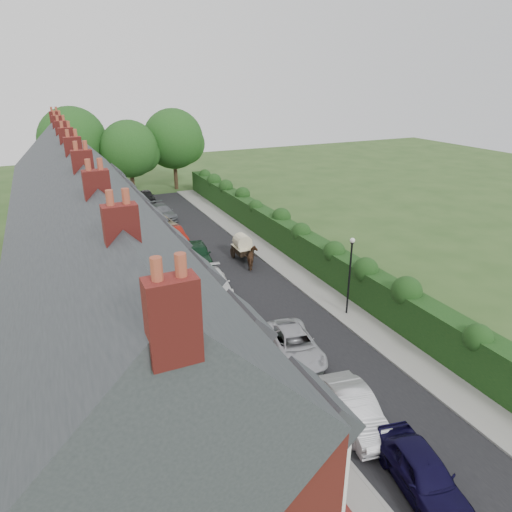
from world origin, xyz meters
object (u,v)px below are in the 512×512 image
(car_white, at_px, (215,283))
(car_red, at_px, (174,235))
(car_black, at_px, (147,196))
(horse, at_px, (253,258))
(horse_cart, at_px, (242,245))
(car_navy, at_px, (423,473))
(car_green, at_px, (198,253))
(car_beige, at_px, (162,224))
(car_grey, at_px, (162,212))
(car_silver_b, at_px, (295,345))
(lamppost, at_px, (350,267))
(car_silver_a, at_px, (355,409))

(car_white, xyz_separation_m, car_red, (0.17, 11.20, 0.02))
(car_red, bearing_deg, car_black, 82.86)
(horse, bearing_deg, horse_cart, -66.43)
(car_navy, distance_m, car_green, 24.24)
(horse_cart, bearing_deg, car_navy, -97.25)
(car_beige, relative_size, car_black, 1.24)
(car_red, xyz_separation_m, horse, (3.94, -8.45, 0.11))
(car_grey, height_order, horse_cart, horse_cart)
(car_beige, xyz_separation_m, horse, (4.11, -12.25, 0.14))
(car_beige, distance_m, horse, 12.92)
(car_beige, height_order, horse, horse)
(car_green, distance_m, car_red, 5.62)
(car_navy, xyz_separation_m, car_silver_b, (0.02, 9.43, -0.09))
(horse, bearing_deg, car_grey, -55.25)
(car_beige, relative_size, horse_cart, 1.57)
(car_navy, xyz_separation_m, horse, (2.98, 21.38, 0.02))
(car_silver_b, relative_size, car_grey, 0.99)
(car_white, height_order, car_beige, car_white)
(car_navy, height_order, horse_cart, horse_cart)
(lamppost, bearing_deg, horse_cart, 101.35)
(car_green, relative_size, car_black, 1.21)
(car_navy, relative_size, car_white, 1.00)
(car_white, relative_size, horse, 2.43)
(car_silver_a, height_order, car_red, car_silver_a)
(car_navy, bearing_deg, car_grey, 101.31)
(lamppost, bearing_deg, horse, 103.74)
(car_black, bearing_deg, horse, -81.28)
(car_green, bearing_deg, car_beige, 103.46)
(car_black, bearing_deg, car_beige, -93.75)
(car_navy, bearing_deg, horse_cart, 93.77)
(car_silver_b, xyz_separation_m, car_black, (-0.10, 35.85, -0.04))
(car_silver_b, bearing_deg, car_green, 101.92)
(car_silver_a, relative_size, car_white, 1.00)
(horse_cart, bearing_deg, car_black, 97.96)
(car_silver_a, xyz_separation_m, car_grey, (-0.02, 33.60, -0.03))
(car_silver_a, bearing_deg, car_black, 99.07)
(car_grey, xyz_separation_m, horse_cart, (3.17, -14.02, 0.51))
(car_navy, height_order, car_red, car_navy)
(lamppost, distance_m, car_green, 13.74)
(car_white, bearing_deg, horse_cart, 57.54)
(car_navy, bearing_deg, horse, 93.09)
(car_silver_a, bearing_deg, car_navy, -78.21)
(car_black, bearing_deg, car_grey, -89.40)
(car_navy, distance_m, car_beige, 33.65)
(car_black, bearing_deg, car_navy, -88.46)
(car_silver_a, distance_m, car_grey, 33.60)
(car_silver_a, relative_size, car_grey, 0.92)
(car_grey, xyz_separation_m, car_black, (0.11, 7.85, -0.08))
(car_silver_a, distance_m, car_green, 20.40)
(car_beige, bearing_deg, car_white, -98.51)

